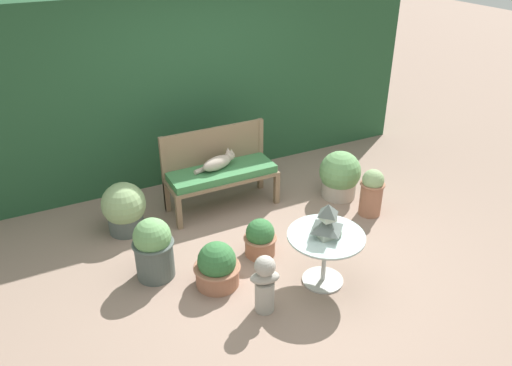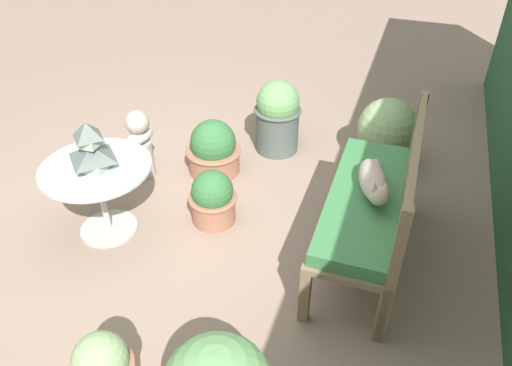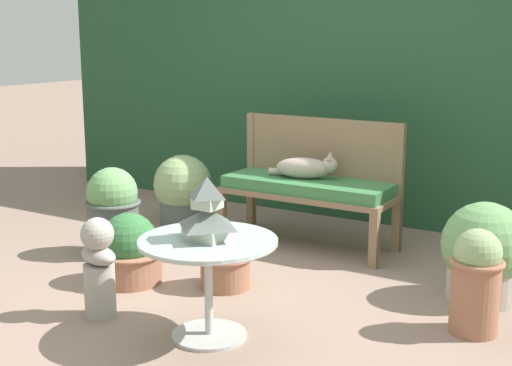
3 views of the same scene
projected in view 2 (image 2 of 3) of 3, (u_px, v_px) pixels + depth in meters
name	position (u px, v px, depth m)	size (l,w,h in m)	color
ground	(195.00, 221.00, 3.66)	(30.00, 30.00, 0.00)	gray
garden_bench	(365.00, 205.00, 3.13)	(1.32, 0.49, 0.52)	#7F664C
bench_backrest	(409.00, 181.00, 2.93)	(1.32, 0.06, 0.96)	#7F664C
cat	(374.00, 182.00, 3.04)	(0.54, 0.27, 0.21)	#A89989
patio_table	(98.00, 181.00, 3.34)	(0.74, 0.74, 0.55)	#B7B7B2
pagoda_birdhouse	(91.00, 149.00, 3.19)	(0.27, 0.27, 0.33)	#B2BCA8
garden_bust	(140.00, 143.00, 3.97)	(0.29, 0.21, 0.59)	#A39E93
potted_plant_patio_mid	(213.00, 198.00, 3.57)	(0.35, 0.35, 0.42)	#9E664C
potted_plant_bench_right	(386.00, 134.00, 4.11)	(0.49, 0.49, 0.59)	#4C5651
potted_plant_bench_left	(213.00, 150.00, 4.08)	(0.46, 0.46, 0.46)	#9E664C
potted_plant_table_near	(278.00, 116.00, 4.28)	(0.41, 0.41, 0.65)	#4C5651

